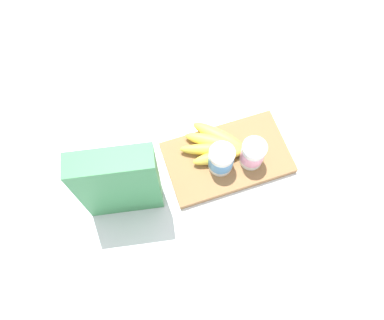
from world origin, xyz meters
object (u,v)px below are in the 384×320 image
Objects in this scene: banana_bunch at (216,145)px; yogurt_cup_back at (221,159)px; cutting_board at (227,158)px; cereal_box at (119,183)px; yogurt_cup_front at (253,154)px; spoon at (300,162)px.

yogurt_cup_back is at bearing 82.10° from banana_bunch.
cutting_board is 3.98× the size of yogurt_cup_back.
yogurt_cup_back is (0.03, 0.02, 0.05)m from cutting_board.
banana_bunch is (0.02, -0.03, 0.03)m from cutting_board.
cutting_board is 0.06m from yogurt_cup_back.
banana_bunch is at bearing -156.13° from cereal_box.
yogurt_cup_back reaches higher than cutting_board.
spoon is (-0.14, 0.04, -0.06)m from yogurt_cup_front.
cutting_board is 0.09m from yogurt_cup_front.
cutting_board is 1.23× the size of cereal_box.
cutting_board is at bearing -145.73° from yogurt_cup_back.
cutting_board is 3.94× the size of yogurt_cup_front.
yogurt_cup_back reaches higher than banana_bunch.
yogurt_cup_front is 0.09m from yogurt_cup_back.
cereal_box reaches higher than banana_bunch.
cereal_box reaches higher than spoon.
yogurt_cup_front is at bearing 140.18° from banana_bunch.
cereal_box is 1.46× the size of banana_bunch.
cutting_board is at bearing -163.33° from cereal_box.
cereal_box is 3.21× the size of yogurt_cup_front.
yogurt_cup_back is at bearing -7.71° from yogurt_cup_front.
banana_bunch is 0.25m from spoon.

